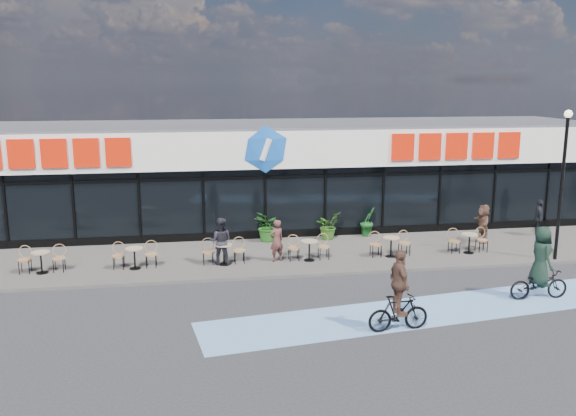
{
  "coord_description": "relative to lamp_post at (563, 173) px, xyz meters",
  "views": [
    {
      "loc": [
        -2.96,
        -17.18,
        6.5
      ],
      "look_at": [
        0.38,
        3.5,
        2.08
      ],
      "focal_mm": 38.0,
      "sensor_mm": 36.0,
      "label": 1
    }
  ],
  "objects": [
    {
      "name": "ground",
      "position": [
        -10.04,
        -2.3,
        -3.28
      ],
      "size": [
        120.0,
        120.0,
        0.0
      ],
      "primitive_type": "plane",
      "color": "#28282B",
      "rests_on": "ground"
    },
    {
      "name": "sidewalk",
      "position": [
        -10.04,
        2.2,
        -3.23
      ],
      "size": [
        44.0,
        5.0,
        0.1
      ],
      "primitive_type": "cube",
      "color": "#514C47",
      "rests_on": "ground"
    },
    {
      "name": "bike_lane",
      "position": [
        -6.04,
        -3.8,
        -3.28
      ],
      "size": [
        14.17,
        4.13,
        0.01
      ],
      "primitive_type": "cube",
      "rotation": [
        0.0,
        0.0,
        0.14
      ],
      "color": "#6B96CA",
      "rests_on": "ground"
    },
    {
      "name": "building",
      "position": [
        -10.04,
        7.63,
        -0.94
      ],
      "size": [
        30.6,
        6.57,
        4.75
      ],
      "color": "black",
      "rests_on": "ground"
    },
    {
      "name": "lamp_post",
      "position": [
        0.0,
        0.0,
        0.0
      ],
      "size": [
        0.28,
        0.28,
        5.38
      ],
      "color": "black",
      "rests_on": "sidewalk"
    },
    {
      "name": "bistro_set_1",
      "position": [
        -18.07,
        1.36,
        -2.73
      ],
      "size": [
        1.54,
        0.62,
        0.9
      ],
      "color": "tan",
      "rests_on": "sidewalk"
    },
    {
      "name": "bistro_set_2",
      "position": [
        -15.0,
        1.36,
        -2.73
      ],
      "size": [
        1.54,
        0.62,
        0.9
      ],
      "color": "tan",
      "rests_on": "sidewalk"
    },
    {
      "name": "bistro_set_3",
      "position": [
        -11.94,
        1.36,
        -2.73
      ],
      "size": [
        1.54,
        0.62,
        0.9
      ],
      "color": "tan",
      "rests_on": "sidewalk"
    },
    {
      "name": "bistro_set_4",
      "position": [
        -8.87,
        1.36,
        -2.73
      ],
      "size": [
        1.54,
        0.62,
        0.9
      ],
      "color": "tan",
      "rests_on": "sidewalk"
    },
    {
      "name": "bistro_set_5",
      "position": [
        -5.8,
        1.36,
        -2.73
      ],
      "size": [
        1.54,
        0.62,
        0.9
      ],
      "color": "tan",
      "rests_on": "sidewalk"
    },
    {
      "name": "bistro_set_6",
      "position": [
        -2.74,
        1.36,
        -2.73
      ],
      "size": [
        1.54,
        0.62,
        0.9
      ],
      "color": "tan",
      "rests_on": "sidewalk"
    },
    {
      "name": "potted_plant_left",
      "position": [
        -9.99,
        4.15,
        -2.57
      ],
      "size": [
        1.28,
        1.37,
        1.23
      ],
      "primitive_type": "imported",
      "rotation": [
        0.0,
        0.0,
        5.06
      ],
      "color": "#225F1B",
      "rests_on": "sidewalk"
    },
    {
      "name": "potted_plant_mid",
      "position": [
        -7.52,
        4.19,
        -2.63
      ],
      "size": [
        1.31,
        1.32,
        1.11
      ],
      "primitive_type": "imported",
      "rotation": [
        0.0,
        0.0,
        0.83
      ],
      "color": "#2F5D1A",
      "rests_on": "sidewalk"
    },
    {
      "name": "potted_plant_right",
      "position": [
        -5.76,
        4.4,
        -2.57
      ],
      "size": [
        0.86,
        0.83,
        1.22
      ],
      "primitive_type": "imported",
      "rotation": [
        0.0,
        0.0,
        0.59
      ],
      "color": "#195A20",
      "rests_on": "sidewalk"
    },
    {
      "name": "patron_left",
      "position": [
        -10.04,
        1.38,
        -2.42
      ],
      "size": [
        0.66,
        0.56,
        1.53
      ],
      "primitive_type": "imported",
      "rotation": [
        0.0,
        0.0,
        3.56
      ],
      "color": "#552F2B",
      "rests_on": "sidewalk"
    },
    {
      "name": "patron_right",
      "position": [
        -12.05,
        1.33,
        -2.34
      ],
      "size": [
        0.93,
        0.79,
        1.69
      ],
      "primitive_type": "imported",
      "rotation": [
        0.0,
        0.0,
        2.94
      ],
      "color": "#232129",
      "rests_on": "sidewalk"
    },
    {
      "name": "pedestrian_a",
      "position": [
        -1.51,
        2.64,
        -2.41
      ],
      "size": [
        0.78,
        1.51,
        1.55
      ],
      "primitive_type": "imported",
      "rotation": [
        0.0,
        0.0,
        -1.8
      ],
      "color": "brown",
      "rests_on": "sidewalk"
    },
    {
      "name": "pedestrian_b",
      "position": [
        1.28,
        3.26,
        -2.41
      ],
      "size": [
        0.7,
        0.97,
        1.54
      ],
      "primitive_type": "imported",
      "rotation": [
        0.0,
        0.0,
        1.16
      ],
      "color": "black",
      "rests_on": "sidewalk"
    },
    {
      "name": "cyclist_a",
      "position": [
        -2.75,
        -3.45,
        -2.4
      ],
      "size": [
        1.82,
        0.9,
        2.26
      ],
      "color": "black",
      "rests_on": "ground"
    },
    {
      "name": "cyclist_c",
      "position": [
        -7.73,
        -5.07,
        -2.36
      ],
      "size": [
        1.69,
        1.07,
        2.22
      ],
      "color": "black",
      "rests_on": "ground"
    }
  ]
}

